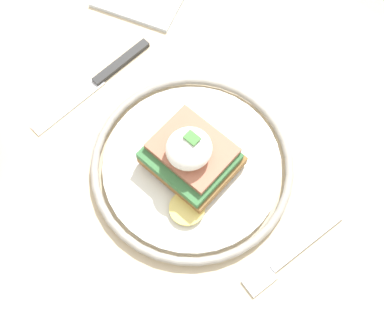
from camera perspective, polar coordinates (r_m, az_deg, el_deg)
ground_plane at (r=1.29m, az=1.70°, el=-13.63°), size 6.00×6.00×0.00m
dining_table at (r=0.71m, az=3.01°, el=-5.80°), size 0.96×0.66×0.72m
plate at (r=0.59m, az=-0.00°, el=-1.04°), size 0.25×0.25×0.02m
sandwich at (r=0.56m, az=-0.14°, el=0.06°), size 0.10×0.11×0.07m
fork at (r=0.57m, az=11.49°, el=-11.53°), size 0.04×0.14×0.00m
knife at (r=0.66m, az=-10.66°, el=9.09°), size 0.03×0.19×0.01m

